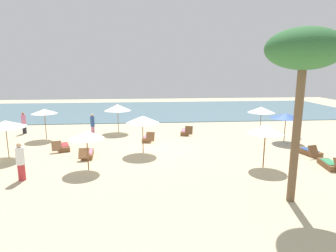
# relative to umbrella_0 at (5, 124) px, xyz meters

# --- Properties ---
(ground_plane) EXTENTS (60.00, 60.00, 0.00)m
(ground_plane) POSITION_rel_umbrella_0_xyz_m (8.14, 0.64, -1.97)
(ground_plane) COLOR beige
(ocean_water) EXTENTS (48.00, 16.00, 0.06)m
(ocean_water) POSITION_rel_umbrella_0_xyz_m (8.14, 17.64, -1.94)
(ocean_water) COLOR slate
(ocean_water) RESTS_ON ground_plane
(umbrella_0) EXTENTS (2.24, 2.24, 2.17)m
(umbrella_0) POSITION_rel_umbrella_0_xyz_m (0.00, 0.00, 0.00)
(umbrella_0) COLOR brown
(umbrella_0) RESTS_ON ground_plane
(umbrella_1) EXTENTS (2.11, 2.11, 2.02)m
(umbrella_1) POSITION_rel_umbrella_0_xyz_m (17.02, 5.28, -0.18)
(umbrella_1) COLOR brown
(umbrella_1) RESTS_ON ground_plane
(umbrella_2) EXTENTS (1.79, 1.79, 2.18)m
(umbrella_2) POSITION_rel_umbrella_0_xyz_m (0.70, 4.37, 0.04)
(umbrella_2) COLOR olive
(umbrella_2) RESTS_ON ground_plane
(umbrella_3) EXTENTS (1.83, 1.83, 2.27)m
(umbrella_3) POSITION_rel_umbrella_0_xyz_m (13.87, -2.75, 0.04)
(umbrella_3) COLOR brown
(umbrella_3) RESTS_ON ground_plane
(umbrella_4) EXTENTS (1.96, 1.96, 2.26)m
(umbrella_4) POSITION_rel_umbrella_0_xyz_m (7.66, 0.33, 0.07)
(umbrella_4) COLOR brown
(umbrella_4) RESTS_ON ground_plane
(umbrella_5) EXTENTS (2.07, 2.07, 1.98)m
(umbrella_5) POSITION_rel_umbrella_0_xyz_m (17.47, 2.17, -0.16)
(umbrella_5) COLOR brown
(umbrella_5) RESTS_ON ground_plane
(umbrella_6) EXTENTS (2.09, 2.09, 2.25)m
(umbrella_6) POSITION_rel_umbrella_0_xyz_m (5.71, 6.07, 0.02)
(umbrella_6) COLOR brown
(umbrella_6) RESTS_ON ground_plane
(umbrella_7) EXTENTS (1.73, 1.73, 2.02)m
(umbrella_7) POSITION_rel_umbrella_0_xyz_m (4.90, -2.39, -0.16)
(umbrella_7) COLOR brown
(umbrella_7) RESTS_ON ground_plane
(lounger_0) EXTENTS (0.95, 1.73, 0.74)m
(lounger_0) POSITION_rel_umbrella_0_xyz_m (10.95, 4.99, -1.80)
(lounger_0) COLOR brown
(lounger_0) RESTS_ON ground_plane
(lounger_1) EXTENTS (0.75, 1.75, 0.67)m
(lounger_1) POSITION_rel_umbrella_0_xyz_m (4.45, -0.24, -1.80)
(lounger_1) COLOR brown
(lounger_1) RESTS_ON ground_plane
(lounger_2) EXTENTS (0.99, 1.74, 0.74)m
(lounger_2) POSITION_rel_umbrella_0_xyz_m (17.44, -0.99, -1.80)
(lounger_2) COLOR brown
(lounger_2) RESTS_ON ground_plane
(lounger_3) EXTENTS (0.90, 1.72, 0.74)m
(lounger_3) POSITION_rel_umbrella_0_xyz_m (8.03, 3.23, -1.80)
(lounger_3) COLOR brown
(lounger_3) RESTS_ON ground_plane
(lounger_4) EXTENTS (0.85, 1.77, 0.68)m
(lounger_4) POSITION_rel_umbrella_0_xyz_m (17.25, -3.18, -1.80)
(lounger_4) COLOR brown
(lounger_4) RESTS_ON ground_plane
(lounger_6) EXTENTS (1.12, 1.80, 0.68)m
(lounger_6) POSITION_rel_umbrella_0_xyz_m (2.64, 1.43, -1.80)
(lounger_6) COLOR brown
(lounger_6) RESTS_ON ground_plane
(person_0) EXTENTS (0.49, 0.49, 1.76)m
(person_0) POSITION_rel_umbrella_0_xyz_m (2.12, -3.49, -1.10)
(person_0) COLOR #BF3338
(person_0) RESTS_ON ground_plane
(person_1) EXTENTS (0.37, 0.37, 1.81)m
(person_1) POSITION_rel_umbrella_0_xyz_m (19.08, 3.61, -1.06)
(person_1) COLOR white
(person_1) RESTS_ON ground_plane
(person_2) EXTENTS (0.41, 0.41, 1.69)m
(person_2) POSITION_rel_umbrella_0_xyz_m (-1.56, 6.31, -1.12)
(person_2) COLOR #26262D
(person_2) RESTS_ON ground_plane
(person_4) EXTENTS (0.37, 0.37, 1.72)m
(person_4) POSITION_rel_umbrella_0_xyz_m (3.93, 4.88, -1.10)
(person_4) COLOR #D17299
(person_4) RESTS_ON ground_plane
(palm_0) EXTENTS (2.68, 2.68, 6.46)m
(palm_0) POSITION_rel_umbrella_0_xyz_m (13.34, -6.56, 3.61)
(palm_0) COLOR brown
(palm_0) RESTS_ON ground_plane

